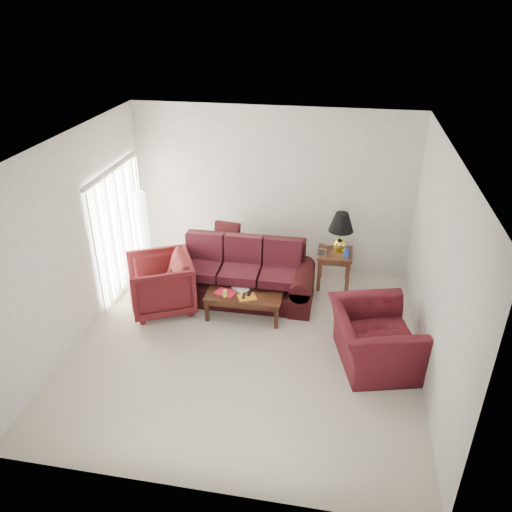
% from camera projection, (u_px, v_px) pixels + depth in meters
% --- Properties ---
extents(floor, '(5.00, 5.00, 0.00)m').
position_uv_depth(floor, '(246.00, 344.00, 7.44)').
color(floor, beige).
rests_on(floor, ground).
extents(blinds, '(0.10, 2.00, 2.16)m').
position_uv_depth(blinds, '(120.00, 230.00, 8.44)').
color(blinds, silver).
rests_on(blinds, ground).
extents(sofa, '(2.47, 1.18, 0.99)m').
position_uv_depth(sofa, '(241.00, 273.00, 8.34)').
color(sofa, black).
rests_on(sofa, ground).
extents(throw_pillow, '(0.49, 0.30, 0.48)m').
position_uv_depth(throw_pillow, '(227.00, 235.00, 9.00)').
color(throw_pillow, black).
rests_on(throw_pillow, sofa).
extents(end_table, '(0.61, 0.61, 0.65)m').
position_uv_depth(end_table, '(334.00, 268.00, 8.81)').
color(end_table, '#54371C').
rests_on(end_table, ground).
extents(table_lamp, '(0.50, 0.50, 0.72)m').
position_uv_depth(table_lamp, '(340.00, 233.00, 8.52)').
color(table_lamp, '#DCCD44').
rests_on(table_lamp, end_table).
extents(clock, '(0.14, 0.09, 0.13)m').
position_uv_depth(clock, '(322.00, 252.00, 8.51)').
color(clock, silver).
rests_on(clock, end_table).
extents(blue_canister, '(0.11, 0.11, 0.14)m').
position_uv_depth(blue_canister, '(347.00, 253.00, 8.47)').
color(blue_canister, '#1B44B5').
rests_on(blue_canister, end_table).
extents(picture_frame, '(0.16, 0.17, 0.05)m').
position_uv_depth(picture_frame, '(328.00, 244.00, 8.77)').
color(picture_frame, '#B2B2B6').
rests_on(picture_frame, end_table).
extents(floor_lamp, '(0.30, 0.30, 1.53)m').
position_uv_depth(floor_lamp, '(143.00, 230.00, 9.19)').
color(floor_lamp, white).
rests_on(floor_lamp, ground).
extents(armchair_left, '(1.34, 1.33, 0.92)m').
position_uv_depth(armchair_left, '(161.00, 284.00, 8.09)').
color(armchair_left, '#451013').
rests_on(armchair_left, ground).
extents(armchair_right, '(1.39, 1.50, 0.82)m').
position_uv_depth(armchair_right, '(373.00, 338.00, 6.90)').
color(armchair_right, '#440F16').
rests_on(armchair_right, ground).
extents(coffee_table, '(1.29, 0.80, 0.42)m').
position_uv_depth(coffee_table, '(244.00, 304.00, 8.01)').
color(coffee_table, black).
rests_on(coffee_table, ground).
extents(magazine_red, '(0.36, 0.30, 0.02)m').
position_uv_depth(magazine_red, '(225.00, 293.00, 7.91)').
color(magazine_red, '#B1112E').
rests_on(magazine_red, coffee_table).
extents(magazine_white, '(0.32, 0.30, 0.01)m').
position_uv_depth(magazine_white, '(241.00, 289.00, 8.01)').
color(magazine_white, white).
rests_on(magazine_white, coffee_table).
extents(magazine_orange, '(0.33, 0.30, 0.02)m').
position_uv_depth(magazine_orange, '(247.00, 297.00, 7.79)').
color(magazine_orange, orange).
rests_on(magazine_orange, coffee_table).
extents(remote_a, '(0.05, 0.16, 0.02)m').
position_uv_depth(remote_a, '(244.00, 296.00, 7.80)').
color(remote_a, black).
rests_on(remote_a, coffee_table).
extents(remote_b, '(0.07, 0.19, 0.02)m').
position_uv_depth(remote_b, '(250.00, 293.00, 7.87)').
color(remote_b, black).
rests_on(remote_b, coffee_table).
extents(yellow_glass, '(0.07, 0.07, 0.11)m').
position_uv_depth(yellow_glass, '(225.00, 293.00, 7.80)').
color(yellow_glass, '#D5E332').
rests_on(yellow_glass, coffee_table).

